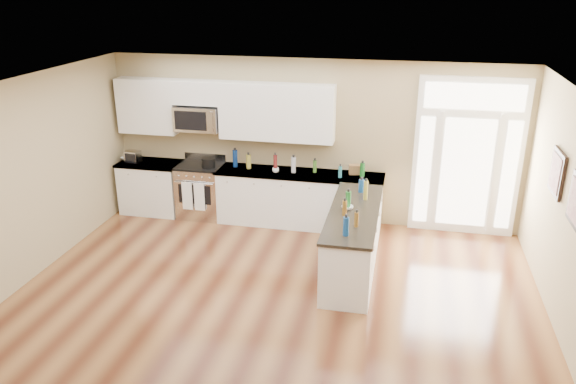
{
  "coord_description": "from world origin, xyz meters",
  "views": [
    {
      "loc": [
        1.55,
        -5.09,
        4.01
      ],
      "look_at": [
        0.02,
        2.0,
        1.24
      ],
      "focal_mm": 35.0,
      "sensor_mm": 36.0,
      "label": 1
    }
  ],
  "objects_px": {
    "kitchen_range": "(201,190)",
    "stockpot": "(209,162)",
    "toaster_oven": "(133,157)",
    "peninsula_cabinet": "(353,243)"
  },
  "relations": [
    {
      "from": "kitchen_range",
      "to": "toaster_oven",
      "type": "relative_size",
      "value": 4.35
    },
    {
      "from": "peninsula_cabinet",
      "to": "stockpot",
      "type": "distance_m",
      "value": 3.05
    },
    {
      "from": "kitchen_range",
      "to": "stockpot",
      "type": "bearing_deg",
      "value": -20.6
    },
    {
      "from": "peninsula_cabinet",
      "to": "toaster_oven",
      "type": "xyz_separation_m",
      "value": [
        -4.08,
        1.38,
        0.61
      ]
    },
    {
      "from": "peninsula_cabinet",
      "to": "stockpot",
      "type": "height_order",
      "value": "stockpot"
    },
    {
      "from": "peninsula_cabinet",
      "to": "stockpot",
      "type": "xyz_separation_m",
      "value": [
        -2.66,
        1.38,
        0.61
      ]
    },
    {
      "from": "toaster_oven",
      "to": "peninsula_cabinet",
      "type": "bearing_deg",
      "value": -12.3
    },
    {
      "from": "kitchen_range",
      "to": "toaster_oven",
      "type": "height_order",
      "value": "toaster_oven"
    },
    {
      "from": "kitchen_range",
      "to": "stockpot",
      "type": "height_order",
      "value": "stockpot"
    },
    {
      "from": "stockpot",
      "to": "kitchen_range",
      "type": "bearing_deg",
      "value": 159.4
    }
  ]
}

